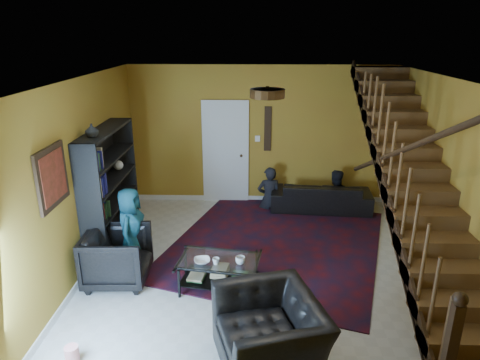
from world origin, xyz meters
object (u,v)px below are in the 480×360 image
at_px(bookshelf, 111,193).
at_px(coffee_table, 219,271).
at_px(sofa, 321,196).
at_px(armchair_right, 269,333).
at_px(armchair_left, 118,257).

height_order(bookshelf, coffee_table, bookshelf).
distance_m(sofa, armchair_right, 4.41).
xyz_separation_m(bookshelf, armchair_right, (2.44, -2.54, -0.58)).
xyz_separation_m(armchair_right, coffee_table, (-0.64, 1.45, -0.14)).
distance_m(armchair_left, armchair_right, 2.59).
height_order(bookshelf, armchair_left, bookshelf).
xyz_separation_m(sofa, armchair_right, (-1.19, -4.24, 0.09)).
bearing_deg(coffee_table, armchair_left, 176.76).
height_order(bookshelf, sofa, bookshelf).
bearing_deg(armchair_left, sofa, -52.36).
bearing_deg(bookshelf, coffee_table, -31.25).
relative_size(sofa, armchair_right, 1.68).
bearing_deg(sofa, bookshelf, 29.95).
bearing_deg(coffee_table, armchair_right, -66.20).
height_order(armchair_right, coffee_table, armchair_right).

